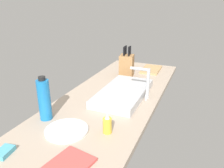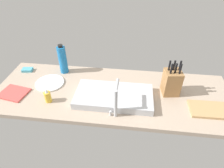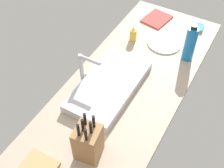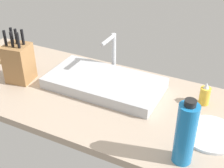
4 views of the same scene
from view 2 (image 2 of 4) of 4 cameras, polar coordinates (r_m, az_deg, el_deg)
The scene contains 10 objects.
countertop_slab at distance 152.55cm, azimuth -0.02°, elevation -2.88°, with size 186.51×66.64×3.50cm, color tan.
sink_basin at distance 143.53cm, azimuth 0.53°, elevation -3.64°, with size 57.53×29.80×5.36cm, color #B7BABF.
faucet at distance 124.91cm, azimuth 1.10°, elevation -4.60°, with size 5.50×14.35×22.24cm.
knife_block at distance 151.28cm, azimuth 17.31°, elevation 0.56°, with size 13.76×13.56×27.63cm.
cutting_board at distance 152.43cm, azimuth 27.26°, elevation -6.81°, with size 28.83×16.71×1.80cm, color tan.
soap_bottle at distance 147.95cm, azimuth -18.61°, elevation -3.49°, with size 4.86×4.86×11.31cm.
water_bottle at distance 173.13cm, azimuth -14.49°, elevation 7.05°, with size 7.29×7.29×26.60cm.
dinner_plate at distance 167.86cm, azimuth -18.04°, elevation 0.31°, with size 23.55×23.55×1.20cm, color white.
dish_towel at distance 168.00cm, azimuth -27.18°, elevation -2.40°, with size 20.56×16.63×1.20cm, color #CC4C47.
dish_sponge at distance 191.01cm, azimuth -23.89°, elevation 3.90°, with size 9.00×6.00×2.40cm, color #4CA3BC.
Camera 2 is at (-13.99, 115.02, 100.97)cm, focal length 30.71 mm.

